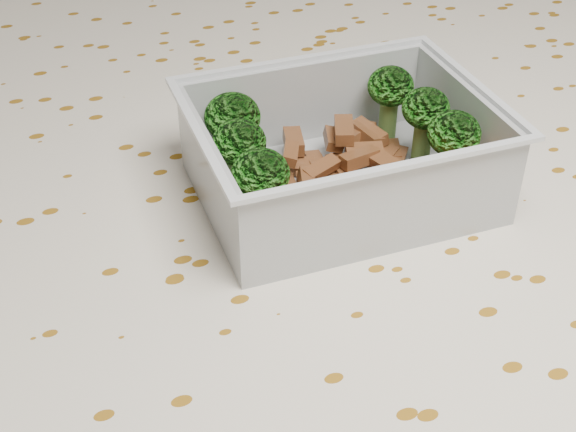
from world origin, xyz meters
name	(u,v)px	position (x,y,z in m)	size (l,w,h in m)	color
dining_table	(277,365)	(0.00, 0.00, 0.67)	(1.40, 0.90, 0.75)	brown
tablecloth	(277,303)	(0.00, 0.00, 0.72)	(1.46, 0.96, 0.19)	silver
lunch_container	(341,165)	(0.05, 0.03, 0.78)	(0.17, 0.13, 0.06)	silver
broccoli_florets	(327,131)	(0.05, 0.04, 0.79)	(0.14, 0.09, 0.05)	#608C3F
meat_pile	(335,161)	(0.06, 0.05, 0.77)	(0.10, 0.07, 0.03)	brown
sausage	(372,196)	(0.06, 0.00, 0.78)	(0.15, 0.04, 0.03)	#D0552F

